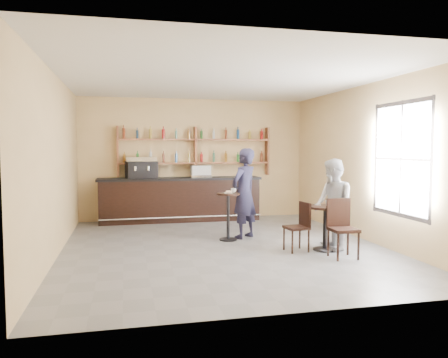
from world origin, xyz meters
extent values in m
plane|color=slate|center=(0.00, 0.00, 0.00)|extent=(7.00, 7.00, 0.00)
plane|color=white|center=(0.00, 0.00, 3.20)|extent=(7.00, 7.00, 0.00)
plane|color=tan|center=(0.00, 3.50, 1.60)|extent=(7.00, 0.00, 7.00)
plane|color=tan|center=(0.00, -3.50, 1.60)|extent=(7.00, 0.00, 7.00)
plane|color=tan|center=(-3.00, 0.00, 1.60)|extent=(0.00, 7.00, 7.00)
plane|color=tan|center=(3.00, 0.00, 1.60)|extent=(0.00, 7.00, 7.00)
plane|color=white|center=(2.99, -1.20, 1.70)|extent=(0.00, 2.00, 2.00)
cube|color=white|center=(0.23, 0.56, 0.98)|extent=(0.17, 0.17, 0.00)
torus|color=#C27B47|center=(0.24, 0.55, 1.00)|extent=(0.17, 0.17, 0.05)
imported|color=white|center=(0.37, 0.66, 1.02)|extent=(0.13, 0.13, 0.09)
imported|color=black|center=(0.61, 0.70, 0.95)|extent=(0.82, 0.78, 1.90)
imported|color=white|center=(1.83, -0.71, 0.88)|extent=(0.12, 0.12, 0.10)
imported|color=#99999E|center=(1.93, -0.72, 0.85)|extent=(0.72, 0.89, 1.71)
camera|label=1|loc=(-1.82, -8.10, 1.90)|focal=35.00mm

